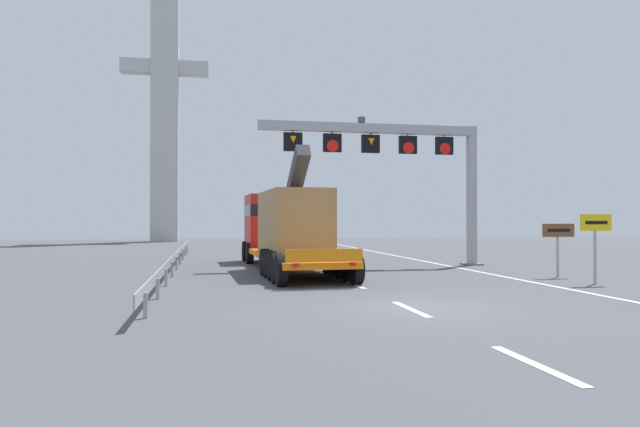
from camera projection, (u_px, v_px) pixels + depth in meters
ground at (421, 307)px, 15.09m from camera, size 112.00×112.00×0.00m
lane_markings at (295, 258)px, 34.48m from camera, size 0.20×54.27×0.01m
edge_line_right at (452, 267)px, 28.05m from camera, size 0.20×63.00×0.01m
overhead_lane_gantry at (398, 152)px, 28.55m from camera, size 11.33×0.90×7.34m
heavy_haul_truck_orange at (284, 226)px, 27.25m from camera, size 3.49×14.14×5.30m
exit_sign_yellow at (596, 232)px, 20.51m from camera, size 1.22×0.15×2.50m
tourist_info_sign_brown at (558, 237)px, 22.97m from camera, size 1.38×0.15×2.14m
guardrail_left at (175, 258)px, 26.29m from camera, size 0.13×29.53×0.76m
bridge_pylon_distant at (165, 98)px, 60.59m from camera, size 9.00×2.00×29.56m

